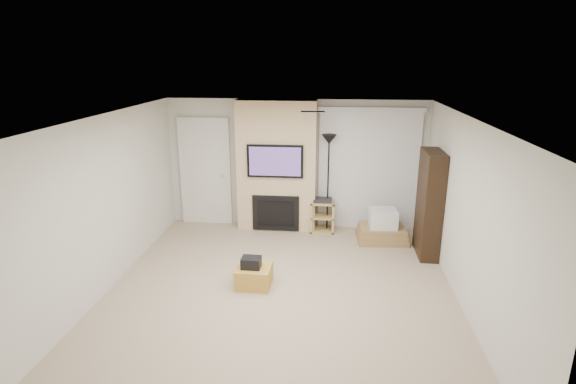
# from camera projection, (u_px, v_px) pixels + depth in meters

# --- Properties ---
(floor) EXTENTS (5.00, 5.50, 0.00)m
(floor) POSITION_uv_depth(u_px,v_px,m) (280.00, 292.00, 6.49)
(floor) COLOR tan
(floor) RESTS_ON ground
(ceiling) EXTENTS (5.00, 5.50, 0.00)m
(ceiling) POSITION_uv_depth(u_px,v_px,m) (279.00, 118.00, 5.76)
(ceiling) COLOR white
(ceiling) RESTS_ON wall_back
(wall_back) EXTENTS (5.00, 0.00, 2.50)m
(wall_back) POSITION_uv_depth(u_px,v_px,m) (296.00, 164.00, 8.74)
(wall_back) COLOR beige
(wall_back) RESTS_ON ground
(wall_front) EXTENTS (5.00, 0.00, 2.50)m
(wall_front) POSITION_uv_depth(u_px,v_px,m) (239.00, 326.00, 3.50)
(wall_front) COLOR beige
(wall_front) RESTS_ON ground
(wall_left) EXTENTS (0.00, 5.50, 2.50)m
(wall_left) POSITION_uv_depth(u_px,v_px,m) (104.00, 205.00, 6.36)
(wall_left) COLOR beige
(wall_left) RESTS_ON ground
(wall_right) EXTENTS (0.00, 5.50, 2.50)m
(wall_right) POSITION_uv_depth(u_px,v_px,m) (468.00, 216.00, 5.89)
(wall_right) COLOR beige
(wall_right) RESTS_ON ground
(hvac_vent) EXTENTS (0.35, 0.18, 0.01)m
(hvac_vent) POSITION_uv_depth(u_px,v_px,m) (313.00, 112.00, 6.49)
(hvac_vent) COLOR silver
(hvac_vent) RESTS_ON ceiling
(ottoman) EXTENTS (0.51, 0.51, 0.30)m
(ottoman) POSITION_uv_depth(u_px,v_px,m) (254.00, 276.00, 6.65)
(ottoman) COLOR gold
(ottoman) RESTS_ON floor
(black_bag) EXTENTS (0.29, 0.23, 0.16)m
(black_bag) POSITION_uv_depth(u_px,v_px,m) (251.00, 263.00, 6.55)
(black_bag) COLOR black
(black_bag) RESTS_ON ottoman
(fireplace_wall) EXTENTS (1.50, 0.47, 2.50)m
(fireplace_wall) POSITION_uv_depth(u_px,v_px,m) (277.00, 167.00, 8.58)
(fireplace_wall) COLOR #D7B585
(fireplace_wall) RESTS_ON floor
(entry_door) EXTENTS (1.02, 0.11, 2.14)m
(entry_door) POSITION_uv_depth(u_px,v_px,m) (206.00, 172.00, 8.93)
(entry_door) COLOR silver
(entry_door) RESTS_ON floor
(vertical_blinds) EXTENTS (1.98, 0.10, 2.37)m
(vertical_blinds) POSITION_uv_depth(u_px,v_px,m) (369.00, 165.00, 8.56)
(vertical_blinds) COLOR silver
(vertical_blinds) RESTS_ON floor
(floor_lamp) EXTENTS (0.28, 0.28, 1.88)m
(floor_lamp) POSITION_uv_depth(u_px,v_px,m) (329.00, 156.00, 8.38)
(floor_lamp) COLOR black
(floor_lamp) RESTS_ON floor
(av_stand) EXTENTS (0.45, 0.38, 0.66)m
(av_stand) POSITION_uv_depth(u_px,v_px,m) (322.00, 214.00, 8.67)
(av_stand) COLOR tan
(av_stand) RESTS_ON floor
(box_stack) EXTENTS (0.93, 0.72, 0.60)m
(box_stack) POSITION_uv_depth(u_px,v_px,m) (382.00, 229.00, 8.24)
(box_stack) COLOR #9A7747
(box_stack) RESTS_ON floor
(bookshelf) EXTENTS (0.30, 0.80, 1.80)m
(bookshelf) POSITION_uv_depth(u_px,v_px,m) (429.00, 204.00, 7.49)
(bookshelf) COLOR black
(bookshelf) RESTS_ON floor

